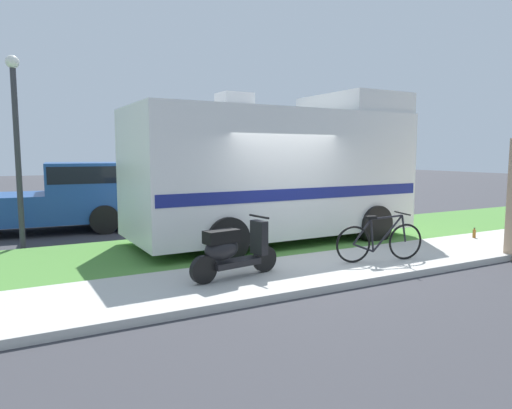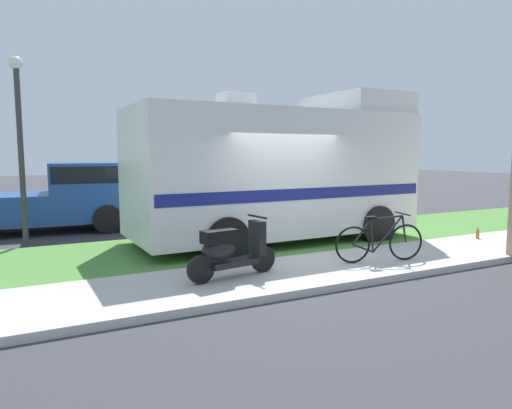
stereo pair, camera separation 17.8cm
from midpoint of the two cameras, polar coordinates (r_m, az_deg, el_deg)
The scene contains 10 objects.
ground_plane at distance 9.32m, azimuth 4.13°, elevation -6.69°, with size 80.00×80.00×0.00m, color #38383D.
sidewalk at distance 8.35m, azimuth 8.56°, elevation -7.89°, with size 24.00×2.00×0.12m.
grass_strip at distance 10.59m, azimuth -0.20°, elevation -4.86°, with size 24.00×3.40×0.08m.
motorhome_rv at distance 10.74m, azimuth 2.11°, elevation 4.21°, with size 6.65×2.90×3.55m.
scooter at distance 7.33m, azimuth -3.68°, elevation -5.68°, with size 1.63×0.57×0.97m.
bicycle at distance 8.75m, azimuth 14.59°, elevation -4.39°, with size 1.70×0.59×0.90m.
pickup_truck_near at distance 13.53m, azimuth -23.64°, elevation 1.10°, with size 5.49×2.51×1.85m.
pickup_truck_far at distance 16.98m, azimuth -16.94°, elevation 2.23°, with size 5.65×2.19×1.77m.
bottle_green at distance 11.97m, azimuth 25.14°, elevation -3.28°, with size 0.07×0.07×0.24m.
street_lamp_post at distance 11.29m, azimuth -28.07°, elevation 7.85°, with size 0.28×0.28×4.18m.
Camera 1 is at (-4.92, -7.64, 2.12)m, focal length 32.13 mm.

